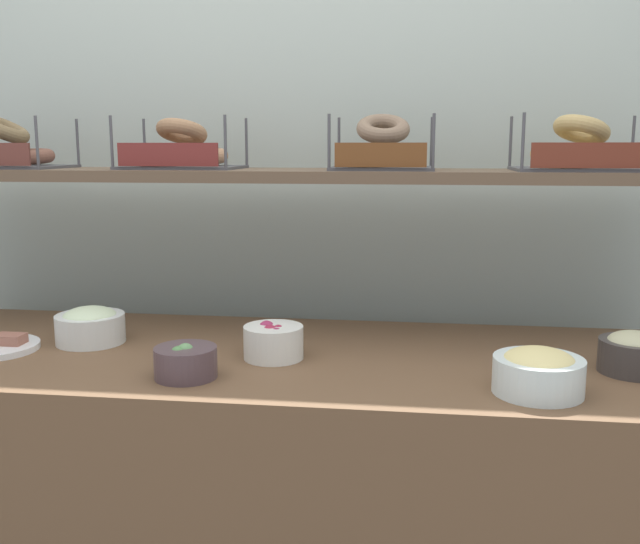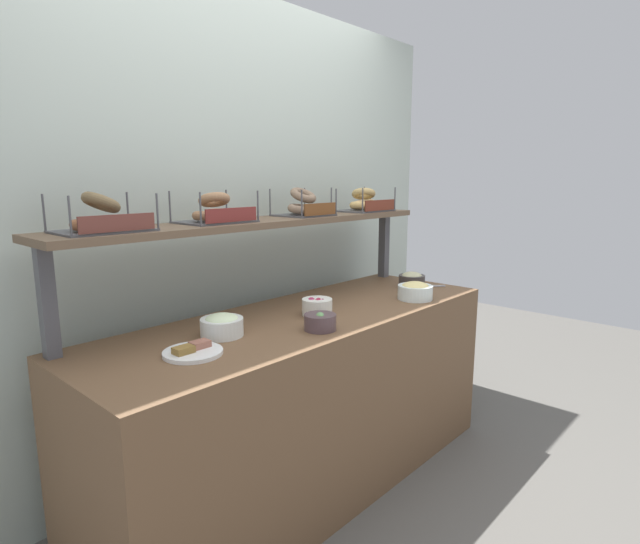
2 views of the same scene
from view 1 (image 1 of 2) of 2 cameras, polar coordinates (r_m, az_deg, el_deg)
The scene contains 12 objects.
back_wall at distance 2.21m, azimuth -1.80°, elevation 6.36°, with size 3.33×0.06×2.40m, color #B6C4B7.
deli_counter at distance 1.90m, azimuth -4.53°, elevation -18.77°, with size 2.13×0.70×0.85m, color brown.
upper_shelf at distance 1.94m, azimuth -3.18°, elevation 7.75°, with size 2.09×0.32×0.03m, color brown.
bowl_veggie_mix at distance 1.57m, azimuth -10.70°, elevation -7.03°, with size 0.14×0.14×0.08m.
bowl_egg_salad at distance 1.51m, azimuth 17.05°, elevation -7.59°, with size 0.18×0.18×0.09m.
bowl_scallion_spread at distance 1.90m, azimuth -17.89°, elevation -4.05°, with size 0.17×0.17×0.09m.
bowl_tuna_salad at distance 1.72m, azimuth 23.80°, elevation -5.90°, with size 0.15×0.15×0.09m.
bowl_beet_salad at distance 1.68m, azimuth -3.76°, elevation -5.53°, with size 0.14×0.14×0.09m.
bagel_basket_cinnamon_raisin at distance 2.22m, azimuth -23.90°, elevation 8.78°, with size 0.33×0.25×0.16m.
bagel_basket_everything at distance 2.02m, azimuth -11.02°, elevation 9.39°, with size 0.32×0.25×0.14m.
bagel_basket_poppy at distance 1.90m, azimuth 4.98°, elevation 9.61°, with size 0.27×0.25×0.15m.
bagel_basket_plain at distance 1.93m, azimuth 20.03°, elevation 9.03°, with size 0.32×0.24×0.14m.
Camera 1 is at (0.36, -1.63, 1.34)m, focal length 40.05 mm.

